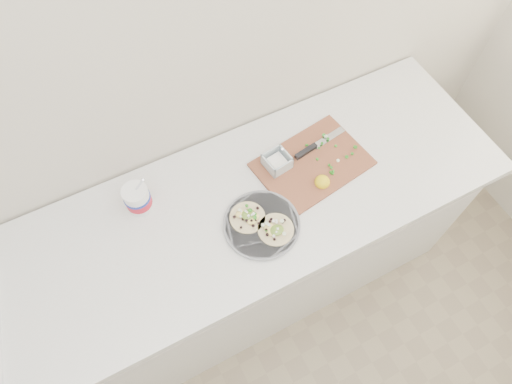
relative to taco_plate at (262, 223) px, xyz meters
name	(u,v)px	position (x,y,z in m)	size (l,w,h in m)	color
counter	(200,271)	(-0.24, 0.12, -0.47)	(2.44, 0.66, 0.90)	silver
taco_plate	(262,223)	(0.00, 0.00, 0.00)	(0.27, 0.27, 0.04)	slate
tub	(138,197)	(-0.35, 0.27, 0.05)	(0.09, 0.09, 0.21)	white
cutboard	(310,161)	(0.29, 0.15, 0.00)	(0.45, 0.34, 0.07)	brown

